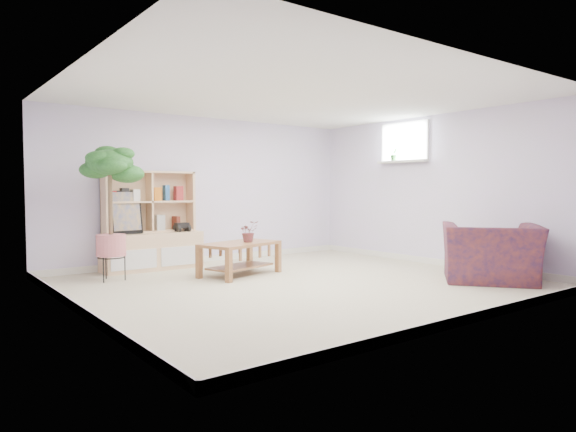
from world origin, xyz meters
TOP-DOWN VIEW (x-y plane):
  - floor at (0.00, 0.00)m, footprint 5.50×5.00m
  - ceiling at (0.00, 0.00)m, footprint 5.50×5.00m
  - walls at (0.00, 0.00)m, footprint 5.51×5.01m
  - baseboard at (0.00, 0.00)m, footprint 5.50×5.00m
  - window at (2.73, 0.60)m, footprint 0.10×0.98m
  - window_sill at (2.67, 0.60)m, footprint 0.14×1.00m
  - storage_unit at (-1.07, 2.24)m, footprint 1.49×0.50m
  - poster at (-1.47, 2.22)m, footprint 0.46×0.13m
  - toy_truck at (-0.63, 2.15)m, footprint 0.30×0.21m
  - coffee_table at (-0.29, 1.00)m, footprint 1.27×0.92m
  - table_plant at (-0.16, 0.97)m, footprint 0.29×0.26m
  - floor_tree at (-1.88, 1.65)m, footprint 0.87×0.87m
  - armchair at (2.03, -1.44)m, footprint 1.53×1.55m
  - sill_plant at (2.67, 0.79)m, footprint 0.14×0.12m

SIDE VIEW (x-z plane):
  - floor at x=0.00m, z-range -0.01..0.01m
  - baseboard at x=0.00m, z-range 0.00..0.10m
  - coffee_table at x=-0.29m, z-range 0.00..0.46m
  - armchair at x=2.03m, z-range 0.00..0.87m
  - table_plant at x=-0.16m, z-range 0.46..0.77m
  - toy_truck at x=-0.63m, z-range 0.56..0.71m
  - storage_unit at x=-1.07m, z-range 0.00..1.49m
  - poster at x=-1.47m, z-range 0.56..1.20m
  - floor_tree at x=-1.88m, z-range 0.00..1.80m
  - walls at x=0.00m, z-range 0.00..2.40m
  - window_sill at x=2.67m, z-range 1.66..1.70m
  - sill_plant at x=2.67m, z-range 1.70..1.92m
  - window at x=2.73m, z-range 1.66..2.34m
  - ceiling at x=0.00m, z-range 2.40..2.40m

